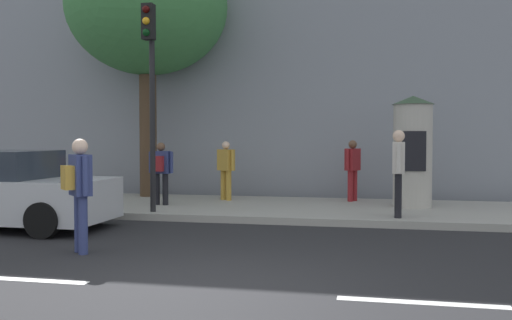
% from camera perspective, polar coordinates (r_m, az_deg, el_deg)
% --- Properties ---
extents(ground_plane, '(80.00, 80.00, 0.00)m').
position_cam_1_polar(ground_plane, '(6.77, -5.01, -12.85)').
color(ground_plane, '#232326').
extents(sidewalk_curb, '(36.00, 4.00, 0.15)m').
position_cam_1_polar(sidewalk_curb, '(13.50, 3.73, -4.92)').
color(sidewalk_curb, '#9E9B93').
rests_on(sidewalk_curb, ground_plane).
extents(lane_markings, '(25.80, 0.16, 0.01)m').
position_cam_1_polar(lane_markings, '(6.77, -5.01, -12.81)').
color(lane_markings, silver).
rests_on(lane_markings, ground_plane).
extents(building_backdrop, '(36.00, 5.00, 9.88)m').
position_cam_1_polar(building_backdrop, '(18.62, 6.03, 12.09)').
color(building_backdrop, gray).
rests_on(building_backdrop, ground_plane).
extents(traffic_light, '(0.24, 0.45, 4.43)m').
position_cam_1_polar(traffic_light, '(12.51, -10.52, 8.47)').
color(traffic_light, black).
rests_on(traffic_light, sidewalk_curb).
extents(poster_column, '(0.97, 0.97, 2.57)m').
position_cam_1_polar(poster_column, '(13.69, 15.38, 0.91)').
color(poster_column, '#B2ADA3').
rests_on(poster_column, sidewalk_curb).
extents(street_tree, '(4.36, 4.36, 7.02)m').
position_cam_1_polar(street_tree, '(16.27, -10.82, 14.74)').
color(street_tree, '#4C3826').
rests_on(street_tree, sidewalk_curb).
extents(pedestrian_with_backpack, '(0.52, 0.52, 1.74)m').
position_cam_1_polar(pedestrian_with_backpack, '(9.06, -17.25, -2.37)').
color(pedestrian_with_backpack, navy).
rests_on(pedestrian_with_backpack, ground_plane).
extents(pedestrian_tallest, '(0.52, 0.46, 1.51)m').
position_cam_1_polar(pedestrian_tallest, '(14.65, -3.02, -0.59)').
color(pedestrian_tallest, '#B78C33').
rests_on(pedestrian_tallest, sidewalk_curb).
extents(pedestrian_in_light_jacket, '(0.25, 0.66, 1.76)m').
position_cam_1_polar(pedestrian_in_light_jacket, '(11.84, 14.03, -0.53)').
color(pedestrian_in_light_jacket, black).
rests_on(pedestrian_in_light_jacket, sidewalk_curb).
extents(pedestrian_near_pole, '(0.40, 0.50, 1.54)m').
position_cam_1_polar(pedestrian_near_pole, '(14.61, 9.62, -0.61)').
color(pedestrian_near_pole, maroon).
rests_on(pedestrian_near_pole, sidewalk_curb).
extents(pedestrian_in_dark_shirt, '(0.63, 0.41, 1.49)m').
position_cam_1_polar(pedestrian_in_dark_shirt, '(13.77, -9.51, -0.79)').
color(pedestrian_in_dark_shirt, black).
rests_on(pedestrian_in_dark_shirt, sidewalk_curb).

